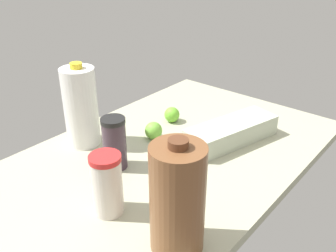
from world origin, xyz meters
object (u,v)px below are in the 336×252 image
object	(u,v)px
lime_beside_bowl	(154,131)
lime_near_front	(172,115)
shaker_bottle	(114,143)
tumbler_cup	(107,184)
egg_carton	(231,132)
milk_jug	(81,107)
chocolate_milk_jug	(177,199)

from	to	relation	value
lime_beside_bowl	lime_near_front	xyz separation A→B (cm)	(14.38, 3.48, -0.17)
shaker_bottle	lime_near_front	xyz separation A→B (cm)	(35.11, 6.44, -5.37)
tumbler_cup	lime_near_front	xyz separation A→B (cm)	(50.68, 20.51, -5.51)
shaker_bottle	lime_beside_bowl	bearing A→B (deg)	8.11
lime_near_front	lime_beside_bowl	bearing A→B (deg)	-166.38
egg_carton	lime_beside_bowl	distance (cm)	26.80
tumbler_cup	egg_carton	bearing A→B (deg)	-5.32
tumbler_cup	lime_beside_bowl	world-z (taller)	tumbler_cup
shaker_bottle	egg_carton	xyz separation A→B (cm)	(36.25, -18.90, -4.71)
milk_jug	tumbler_cup	world-z (taller)	milk_jug
tumbler_cup	lime_near_front	bearing A→B (deg)	22.04
tumbler_cup	lime_beside_bowl	xyz separation A→B (cm)	(36.30, 17.03, -5.34)
shaker_bottle	lime_near_front	bearing A→B (deg)	10.39
chocolate_milk_jug	lime_near_front	world-z (taller)	chocolate_milk_jug
tumbler_cup	chocolate_milk_jug	distance (cm)	21.46
milk_jug	tumbler_cup	size ratio (longest dim) A/B	1.70
shaker_bottle	chocolate_milk_jug	bearing A→B (deg)	-111.43
shaker_bottle	tumbler_cup	size ratio (longest dim) A/B	0.98
milk_jug	chocolate_milk_jug	distance (cm)	56.81
chocolate_milk_jug	lime_beside_bowl	xyz separation A→B (cm)	(34.44, 37.88, -10.07)
tumbler_cup	lime_near_front	world-z (taller)	tumbler_cup
tumbler_cup	lime_beside_bowl	distance (cm)	40.45
milk_jug	egg_carton	world-z (taller)	milk_jug
shaker_bottle	egg_carton	world-z (taller)	shaker_bottle
egg_carton	chocolate_milk_jug	bearing A→B (deg)	-147.49
egg_carton	tumbler_cup	xyz separation A→B (cm)	(-51.81, 4.82, 4.85)
lime_near_front	tumbler_cup	bearing A→B (deg)	-157.96
shaker_bottle	tumbler_cup	world-z (taller)	tumbler_cup
milk_jug	tumbler_cup	xyz separation A→B (cm)	(-18.94, -33.33, -5.00)
egg_carton	lime_beside_bowl	xyz separation A→B (cm)	(-15.51, 21.85, -0.49)
lime_beside_bowl	egg_carton	bearing A→B (deg)	-54.63
chocolate_milk_jug	egg_carton	bearing A→B (deg)	17.79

